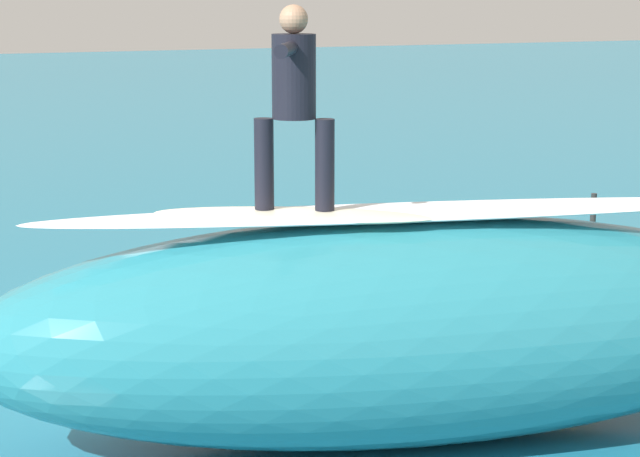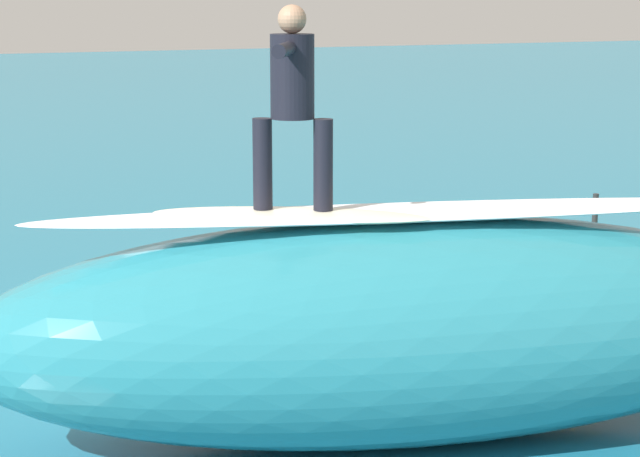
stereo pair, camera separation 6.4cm
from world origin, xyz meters
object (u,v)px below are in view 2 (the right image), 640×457
surfer_paddling (327,294)px  surfboard_riding (293,215)px  buoy_marker (593,261)px  surfboard_paddling (338,308)px  surfer_riding (292,92)px

surfer_paddling → surfboard_riding: bearing=-98.4°
surfboard_riding → buoy_marker: (-5.21, -3.00, -1.52)m
surfboard_riding → surfboard_paddling: bearing=-90.1°
surfboard_paddling → buoy_marker: buoy_marker is taller
surfboard_riding → surfboard_paddling: size_ratio=0.94×
surfboard_paddling → buoy_marker: size_ratio=1.98×
surfer_riding → buoy_marker: size_ratio=1.31×
surfer_paddling → surfer_riding: bearing=-98.4°
surfer_riding → surfer_paddling: 4.70m
surfer_riding → buoy_marker: surfer_riding is taller
surfboard_riding → buoy_marker: size_ratio=1.86×
surfboard_paddling → surfer_paddling: size_ratio=1.40×
surfboard_riding → surfer_paddling: (-1.85, -3.44, -1.68)m
surfboard_paddling → buoy_marker: (-3.24, 0.39, 0.32)m
surfer_riding → surfboard_riding: bearing=-63.6°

